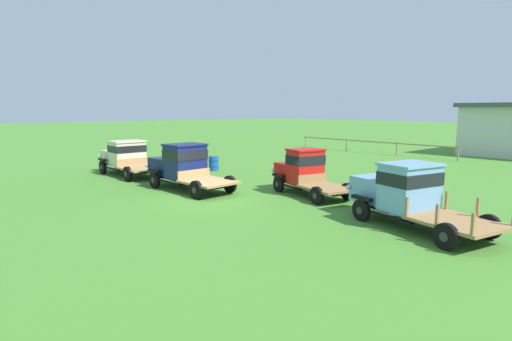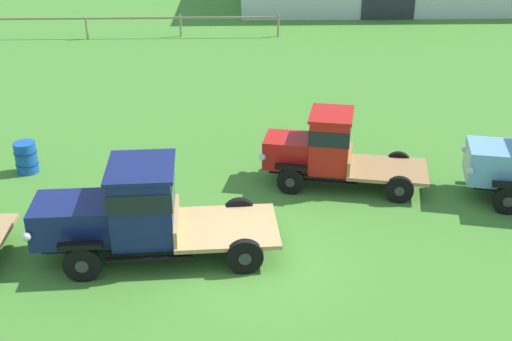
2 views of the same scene
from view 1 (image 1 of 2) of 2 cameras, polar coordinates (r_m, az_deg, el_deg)
ground_plane at (r=18.38m, az=-6.88°, el=-3.76°), size 240.00×240.00×0.00m
paddock_fence at (r=38.04m, az=15.95°, el=3.76°), size 15.89×0.59×1.18m
vintage_truck_foreground_near at (r=25.77m, az=-18.08°, el=1.94°), size 5.64×2.38×2.08m
vintage_truck_second_in_line at (r=20.36m, az=-10.45°, el=0.76°), size 5.71×2.41×2.27m
vintage_truck_midrow_center at (r=18.90m, az=6.87°, el=-0.04°), size 4.86×2.62×2.14m
vintage_truck_far_side at (r=14.67m, az=20.41°, el=-2.89°), size 5.61×3.11×2.16m
oil_drum_beside_row at (r=26.17m, az=-6.06°, el=1.02°), size 0.67×0.67×0.94m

